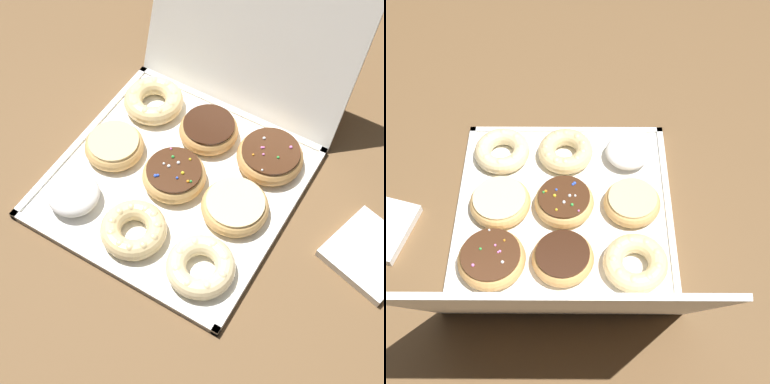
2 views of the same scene
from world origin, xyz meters
TOP-DOWN VIEW (x-y plane):
  - ground_plane at (0.00, 0.00)m, footprint 3.00×3.00m
  - donut_box at (0.00, 0.00)m, footprint 0.41×0.41m
  - box_lid_open at (0.00, 0.28)m, footprint 0.41×0.14m
  - powdered_filled_donut_0 at (-0.13, -0.12)m, footprint 0.09×0.09m
  - cruller_donut_1 at (0.00, -0.13)m, footprint 0.11×0.11m
  - cruller_donut_2 at (0.13, -0.13)m, footprint 0.11×0.11m
  - glazed_ring_donut_3 at (-0.13, -0.00)m, footprint 0.11×0.11m
  - sprinkle_donut_4 at (0.00, 0.00)m, footprint 0.11×0.11m
  - glazed_ring_donut_5 at (0.12, -0.00)m, footprint 0.12×0.12m
  - cruller_donut_6 at (-0.13, 0.13)m, footprint 0.12×0.12m
  - chocolate_frosted_donut_7 at (-0.00, 0.12)m, footprint 0.11×0.11m
  - sprinkle_donut_8 at (0.13, 0.12)m, footprint 0.12×0.12m

SIDE VIEW (x-z plane):
  - ground_plane at x=0.00m, z-range 0.00..0.00m
  - donut_box at x=0.00m, z-range 0.00..0.01m
  - cruller_donut_2 at x=0.13m, z-range 0.01..0.05m
  - glazed_ring_donut_5 at x=0.12m, z-range 0.01..0.05m
  - glazed_ring_donut_3 at x=-0.13m, z-range 0.01..0.05m
  - cruller_donut_1 at x=0.00m, z-range 0.01..0.05m
  - cruller_donut_6 at x=-0.13m, z-range 0.01..0.05m
  - chocolate_frosted_donut_7 at x=0.00m, z-range 0.01..0.05m
  - sprinkle_donut_4 at x=0.00m, z-range 0.01..0.05m
  - sprinkle_donut_8 at x=0.13m, z-range 0.01..0.05m
  - powdered_filled_donut_0 at x=-0.13m, z-range 0.01..0.05m
  - box_lid_open at x=0.00m, z-range 0.00..0.36m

